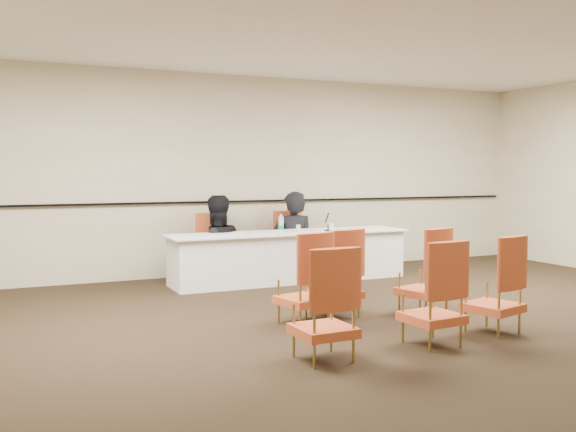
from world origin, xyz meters
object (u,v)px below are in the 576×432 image
Objects in this scene: panelist_second_chair at (216,247)px; aud_chair_back_mid at (432,292)px; panelist_second at (216,255)px; water_bottle at (281,223)px; panelist_main_chair at (293,243)px; aud_chair_back_right at (493,284)px; panelist_main at (293,251)px; aud_chair_front_left at (303,278)px; panel_table at (290,256)px; drinking_glass at (298,228)px; coffee_cup at (331,227)px; aud_chair_front_mid at (335,273)px; aud_chair_back_left at (323,303)px; aud_chair_front_right at (423,271)px; microphone at (328,221)px.

aud_chair_back_mid is (0.68, -4.11, 0.00)m from panelist_second_chair.
water_bottle is (0.78, -0.54, 0.47)m from panelist_second.
panelist_main_chair and aud_chair_back_right have the same top height.
panelist_main is 3.19m from aud_chair_front_left.
panelist_main_chair is (0.30, 0.53, 0.12)m from panel_table.
panelist_second is 1.06m from water_bottle.
aud_chair_back_mid is (-0.37, -3.55, -0.28)m from drinking_glass.
coffee_cup is (0.71, -0.15, -0.07)m from water_bottle.
panelist_main_chair is at bearing 111.54° from coffee_cup.
aud_chair_front_mid is 1.37m from aud_chair_back_mid.
panelist_main_chair is at bearing 66.66° from aud_chair_back_left.
aud_chair_front_right is at bearing -76.89° from water_bottle.
panelist_second is 17.07× the size of drinking_glass.
panelist_main reaches higher than water_bottle.
aud_chair_front_left is (-1.25, -2.94, 0.00)m from panelist_main_chair.
panelist_main reaches higher than panel_table.
panelist_main reaches higher than aud_chair_back_left.
water_bottle is at bearing 86.60° from aud_chair_back_right.
aud_chair_back_left is (-0.40, -1.19, 0.00)m from aud_chair_front_left.
panel_table is 0.72m from coffee_cup.
aud_chair_front_mid is at bearing 147.61° from aud_chair_front_right.
microphone is at bearing 138.98° from coffee_cup.
aud_chair_front_right is at bearing 29.37° from aud_chair_back_left.
aud_chair_front_left is at bearing 88.39° from panelist_second.
panel_table is at bearing 67.85° from aud_chair_back_left.
panelist_second is 2.93m from aud_chair_front_left.
aud_chair_back_mid is at bearing 91.85° from panelist_main.
aud_chair_back_mid is at bearing -80.76° from panelist_second_chair.
aud_chair_front_left is 1.00× the size of aud_chair_back_right.
panelist_main_chair is at bearing 78.88° from aud_chair_back_right.
panelist_main reaches higher than coffee_cup.
aud_chair_front_mid is at bearing -106.10° from panelist_main_chair.
coffee_cup is at bearing 59.13° from aud_chair_back_left.
microphone is at bearing -70.21° from panelist_main_chair.
aud_chair_front_left is at bearing 159.97° from aud_chair_front_right.
panelist_second is at bearing 95.51° from aud_chair_back_right.
panelist_main_chair is 1.22m from panelist_second_chair.
aud_chair_back_left is at bearing -112.42° from drinking_glass.
drinking_glass is at bearing 82.44° from aud_chair_back_right.
microphone is 0.69m from water_bottle.
panel_table is at bearing 70.10° from panelist_main.
drinking_glass is at bearing 81.96° from aud_chair_front_right.
microphone is at bearing -14.27° from panel_table.
panelist_second is at bearing 94.46° from aud_chair_back_mid.
aud_chair_front_mid is (-1.03, -2.09, -0.38)m from microphone.
microphone is 0.32× the size of aud_chair_front_left.
aud_chair_back_left is at bearing -96.03° from panelist_second_chair.
panelist_main is 2.88m from aud_chair_front_mid.
panelist_second_chair reaches higher than panel_table.
panel_table is 3.68× the size of panelist_main_chair.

